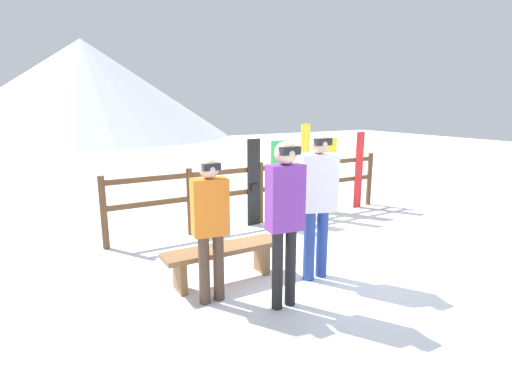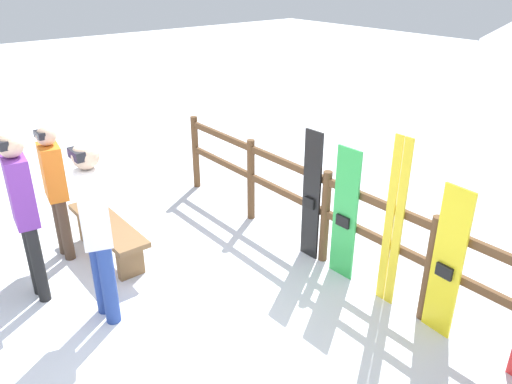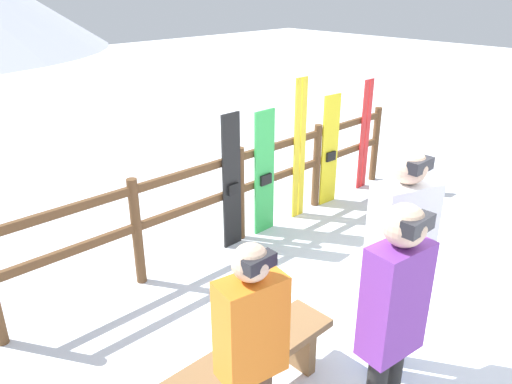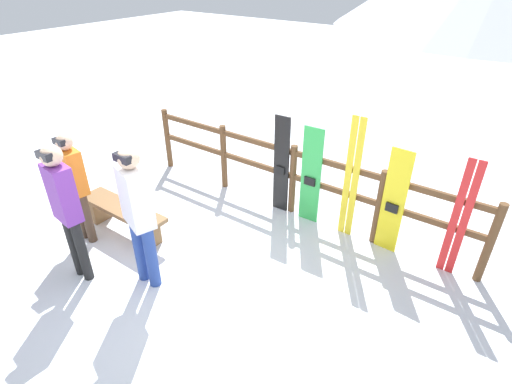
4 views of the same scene
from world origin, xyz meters
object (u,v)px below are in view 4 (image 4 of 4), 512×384
object	(u,v)px
person_orange	(74,181)
ski_pair_red	(460,219)
bench	(123,213)
snowboard_green	(311,176)
person_white	(138,209)
snowboard_black_stripe	(281,165)
person_purple	(65,203)
ski_pair_yellow	(351,179)
snowboard_yellow	(393,202)

from	to	relation	value
person_orange	ski_pair_red	size ratio (longest dim) A/B	1.01
bench	snowboard_green	xyz separation A→B (m)	(1.95, 1.81, 0.40)
bench	person_orange	bearing A→B (deg)	-128.83
person_white	snowboard_green	world-z (taller)	person_white
person_orange	snowboard_black_stripe	world-z (taller)	person_orange
person_purple	ski_pair_red	distance (m)	4.52
bench	snowboard_green	bearing A→B (deg)	42.85
snowboard_green	ski_pair_yellow	distance (m)	0.61
person_purple	person_orange	bearing A→B (deg)	141.72
person_purple	snowboard_green	xyz separation A→B (m)	(1.65, 2.69, -0.32)
snowboard_green	ski_pair_yellow	bearing A→B (deg)	0.33
person_orange	snowboard_yellow	distance (m)	4.10
snowboard_yellow	snowboard_black_stripe	bearing A→B (deg)	180.00
person_white	snowboard_black_stripe	world-z (taller)	person_white
person_orange	snowboard_black_stripe	distance (m)	2.83
bench	snowboard_black_stripe	bearing A→B (deg)	51.24
person_purple	snowboard_yellow	xyz separation A→B (m)	(2.84, 2.69, -0.33)
snowboard_green	ski_pair_red	size ratio (longest dim) A/B	0.95
snowboard_black_stripe	snowboard_green	bearing A→B (deg)	-0.01
bench	person_white	distance (m)	1.33
person_orange	snowboard_yellow	size ratio (longest dim) A/B	1.07
ski_pair_red	person_white	bearing A→B (deg)	-141.61
person_orange	ski_pair_red	distance (m)	4.77
person_purple	snowboard_black_stripe	distance (m)	2.94
ski_pair_yellow	ski_pair_red	xyz separation A→B (m)	(1.37, 0.00, -0.10)
snowboard_yellow	bench	bearing A→B (deg)	-150.05
bench	person_purple	distance (m)	1.18
person_white	snowboard_green	size ratio (longest dim) A/B	1.21
snowboard_black_stripe	ski_pair_yellow	bearing A→B (deg)	0.18
snowboard_green	person_orange	bearing A→B (deg)	-135.82
person_white	snowboard_black_stripe	xyz separation A→B (m)	(0.42, 2.28, -0.28)
person_orange	ski_pair_yellow	size ratio (longest dim) A/B	0.90
person_purple	snowboard_green	distance (m)	3.17
bench	person_white	size ratio (longest dim) A/B	0.82
bench	ski_pair_red	bearing A→B (deg)	24.84
bench	person_purple	bearing A→B (deg)	-71.54
bench	ski_pair_red	world-z (taller)	ski_pair_red
person_orange	bench	bearing A→B (deg)	51.17
snowboard_yellow	person_orange	bearing A→B (deg)	-147.48
person_orange	person_white	distance (m)	1.35
bench	person_orange	xyz separation A→B (m)	(-0.32, -0.40, 0.59)
bench	person_orange	distance (m)	0.78
person_purple	snowboard_yellow	distance (m)	3.92
person_orange	snowboard_yellow	xyz separation A→B (m)	(3.45, 2.20, -0.19)
bench	person_orange	world-z (taller)	person_orange
person_purple	ski_pair_yellow	world-z (taller)	person_purple
snowboard_black_stripe	snowboard_yellow	distance (m)	1.69
person_white	bench	bearing A→B (deg)	155.14
bench	snowboard_yellow	world-z (taller)	snowboard_yellow
snowboard_yellow	ski_pair_red	world-z (taller)	ski_pair_red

